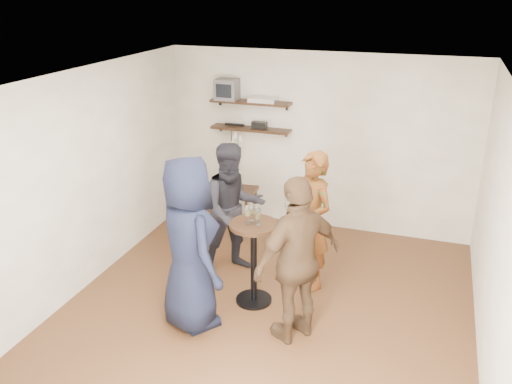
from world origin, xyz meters
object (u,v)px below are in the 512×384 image
at_px(radio, 259,125).
at_px(drinks_table, 254,252).
at_px(side_table, 237,197).
at_px(person_brown, 298,260).
at_px(dvd_deck, 263,100).
at_px(person_plaid, 312,221).
at_px(person_navy, 189,244).
at_px(crt_monitor, 227,89).
at_px(person_dark, 233,209).

relative_size(radio, drinks_table, 0.22).
relative_size(side_table, person_brown, 0.36).
xyz_separation_m(dvd_deck, person_plaid, (1.13, -1.62, -1.05)).
bearing_deg(person_navy, dvd_deck, -48.15).
relative_size(radio, person_navy, 0.12).
bearing_deg(dvd_deck, person_plaid, -54.99).
relative_size(crt_monitor, drinks_table, 0.32).
bearing_deg(person_plaid, side_table, -179.08).
distance_m(crt_monitor, person_navy, 3.09).
relative_size(crt_monitor, person_brown, 0.18).
relative_size(side_table, person_plaid, 0.37).
height_order(drinks_table, person_dark, person_dark).
height_order(side_table, person_brown, person_brown).
bearing_deg(person_navy, crt_monitor, -37.19).
distance_m(person_dark, person_brown, 1.57).
bearing_deg(side_table, person_dark, -71.69).
xyz_separation_m(dvd_deck, drinks_table, (0.61, -2.21, -1.26)).
xyz_separation_m(drinks_table, person_brown, (0.63, -0.47, 0.25)).
xyz_separation_m(drinks_table, person_dark, (-0.48, 0.62, 0.21)).
relative_size(radio, person_dark, 0.13).
distance_m(person_dark, person_navy, 1.24).
bearing_deg(person_dark, crt_monitor, 75.46).
relative_size(side_table, person_dark, 0.37).
xyz_separation_m(person_plaid, person_brown, (0.11, -1.07, 0.04)).
xyz_separation_m(crt_monitor, person_dark, (0.68, -1.59, -1.17)).
relative_size(dvd_deck, drinks_table, 0.40).
xyz_separation_m(drinks_table, person_navy, (-0.50, -0.61, 0.31)).
height_order(radio, person_brown, person_brown).
relative_size(dvd_deck, radio, 1.82).
distance_m(radio, drinks_table, 2.47).
bearing_deg(dvd_deck, radio, 180.00).
distance_m(person_plaid, person_dark, 1.01).
bearing_deg(side_table, person_plaid, -40.37).
xyz_separation_m(dvd_deck, side_table, (-0.25, -0.44, -1.37)).
bearing_deg(side_table, dvd_deck, 60.67).
relative_size(person_plaid, person_brown, 0.95).
bearing_deg(person_brown, person_navy, -46.36).
xyz_separation_m(crt_monitor, side_table, (0.30, -0.44, -1.49)).
relative_size(person_dark, person_brown, 0.95).
xyz_separation_m(radio, person_dark, (0.19, -1.59, -0.67)).
height_order(crt_monitor, side_table, crt_monitor).
bearing_deg(crt_monitor, dvd_deck, 0.00).
bearing_deg(person_navy, person_brown, -133.64).
bearing_deg(drinks_table, crt_monitor, 117.77).
relative_size(dvd_deck, person_brown, 0.22).
relative_size(person_navy, person_brown, 1.07).
height_order(radio, drinks_table, radio).
bearing_deg(crt_monitor, person_brown, -56.23).
xyz_separation_m(crt_monitor, radio, (0.49, 0.00, -0.50)).
xyz_separation_m(radio, person_navy, (0.17, -2.82, -0.57)).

